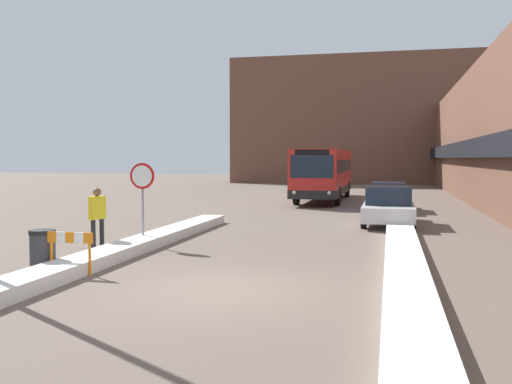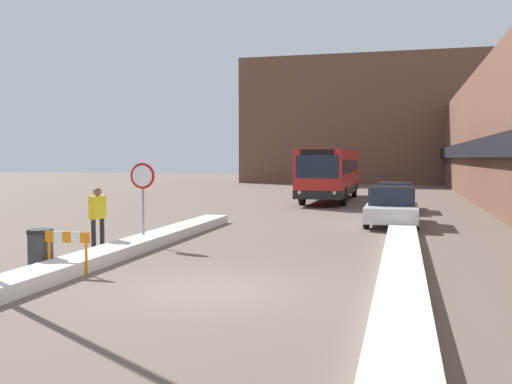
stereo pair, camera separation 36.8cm
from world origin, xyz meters
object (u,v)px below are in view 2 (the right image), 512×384
parked_car_middle (394,197)px  stop_sign (143,185)px  pedestrian (98,212)px  city_bus (331,173)px  trash_bin (40,250)px  construction_barricade (67,244)px  parked_car_front (392,206)px

parked_car_middle → stop_sign: (-7.01, -13.23, 1.07)m
pedestrian → parked_car_middle: bearing=-8.0°
city_bus → stop_sign: city_bus is taller
trash_bin → parked_car_middle: bearing=66.4°
stop_sign → construction_barricade: bearing=-87.0°
pedestrian → trash_bin: size_ratio=1.83×
pedestrian → trash_bin: pedestrian is taller
parked_car_middle → construction_barricade: size_ratio=4.27×
parked_car_middle → trash_bin: 18.93m
city_bus → stop_sign: bearing=-99.4°
stop_sign → city_bus: bearing=80.6°
parked_car_front → construction_barricade: (-6.79, -11.42, -0.07)m
parked_car_middle → trash_bin: size_ratio=4.94×
city_bus → pedestrian: 20.54m
parked_car_front → stop_sign: size_ratio=1.95×
parked_car_middle → construction_barricade: (-6.79, -17.50, -0.03)m
parked_car_front → trash_bin: bearing=-123.9°
city_bus → parked_car_middle: (3.84, -5.94, -0.98)m
trash_bin → city_bus: bearing=80.9°
trash_bin → parked_car_front: bearing=56.1°
parked_car_middle → city_bus: bearing=122.9°
pedestrian → construction_barricade: (1.16, -3.32, -0.38)m
parked_car_middle → parked_car_front: bearing=-90.0°
parked_car_front → stop_sign: 10.07m
stop_sign → pedestrian: (-0.94, -0.95, -0.72)m
pedestrian → construction_barricade: pedestrian is taller
construction_barricade → trash_bin: bearing=169.3°
stop_sign → trash_bin: (-0.57, -4.12, -1.28)m
stop_sign → trash_bin: stop_sign is taller
construction_barricade → stop_sign: bearing=93.0°
parked_car_front → stop_sign: stop_sign is taller
city_bus → construction_barricade: (-2.95, -23.44, -1.01)m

